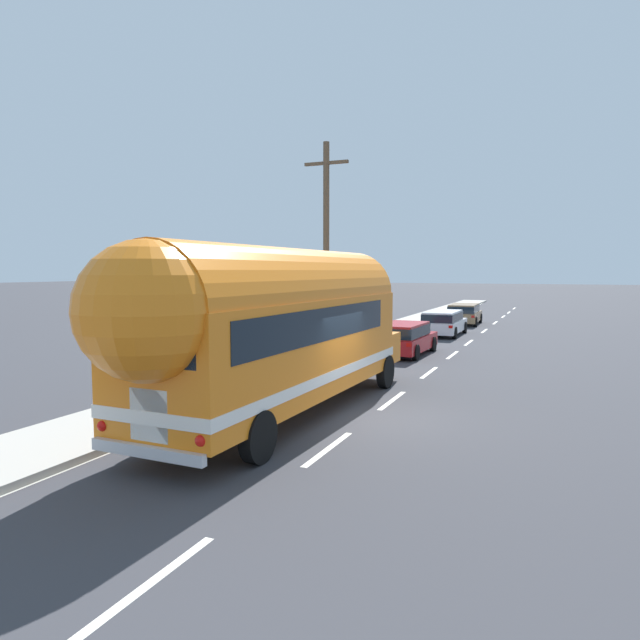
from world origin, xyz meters
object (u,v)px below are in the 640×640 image
(painted_bus, at_px, (276,325))
(car_third, at_px, (464,313))
(utility_pole, at_px, (326,249))
(car_lead, at_px, (404,337))
(car_second, at_px, (443,321))

(painted_bus, height_order, car_third, painted_bus)
(utility_pole, distance_m, car_lead, 5.15)
(utility_pole, distance_m, car_third, 18.31)
(car_third, bearing_deg, car_lead, -90.51)
(painted_bus, xyz_separation_m, car_third, (0.20, 26.53, -1.51))
(car_lead, relative_size, car_third, 0.96)
(painted_bus, height_order, car_second, painted_bus)
(painted_bus, xyz_separation_m, car_second, (0.19, 19.49, -1.51))
(painted_bus, xyz_separation_m, car_lead, (0.07, 11.50, -1.51))
(painted_bus, bearing_deg, car_lead, 89.67)
(car_second, xyz_separation_m, car_third, (0.01, 7.04, -0.00))
(car_lead, bearing_deg, painted_bus, -90.33)
(car_third, bearing_deg, utility_pole, -98.20)
(car_lead, bearing_deg, utility_pole, -131.70)
(car_lead, xyz_separation_m, car_second, (0.12, 8.00, 0.01))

